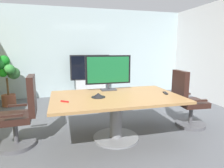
# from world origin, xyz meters

# --- Properties ---
(ground_plane) EXTENTS (7.57, 7.57, 0.00)m
(ground_plane) POSITION_xyz_m (0.00, 0.00, 0.00)
(ground_plane) COLOR #515459
(wall_back_glass_partition) EXTENTS (6.20, 0.10, 2.73)m
(wall_back_glass_partition) POSITION_xyz_m (0.00, 3.28, 1.36)
(wall_back_glass_partition) COLOR #9EB2B7
(wall_back_glass_partition) RESTS_ON ground
(conference_table) EXTENTS (2.05, 1.28, 0.74)m
(conference_table) POSITION_xyz_m (-0.14, -0.01, 0.57)
(conference_table) COLOR olive
(conference_table) RESTS_ON ground
(office_chair_left) EXTENTS (0.61, 0.58, 1.09)m
(office_chair_left) POSITION_xyz_m (-1.60, 0.13, 0.46)
(office_chair_left) COLOR #4C4C51
(office_chair_left) RESTS_ON ground
(office_chair_right) EXTENTS (0.61, 0.59, 1.09)m
(office_chair_right) POSITION_xyz_m (1.32, 0.13, 0.46)
(office_chair_right) COLOR #4C4C51
(office_chair_right) RESTS_ON ground
(tv_monitor) EXTENTS (0.84, 0.18, 0.64)m
(tv_monitor) POSITION_xyz_m (-0.15, 0.46, 1.09)
(tv_monitor) COLOR #333338
(tv_monitor) RESTS_ON conference_table
(wall_display_unit) EXTENTS (1.20, 0.36, 1.31)m
(wall_display_unit) POSITION_xyz_m (-0.12, 2.93, 0.44)
(wall_display_unit) COLOR #B7BABC
(wall_display_unit) RESTS_ON ground
(potted_plant) EXTENTS (0.66, 0.58, 1.32)m
(potted_plant) POSITION_xyz_m (-2.34, 2.54, 0.82)
(potted_plant) COLOR brown
(potted_plant) RESTS_ON ground
(conference_phone) EXTENTS (0.22, 0.22, 0.07)m
(conference_phone) POSITION_xyz_m (-0.44, -0.04, 0.77)
(conference_phone) COLOR black
(conference_phone) RESTS_ON conference_table
(remote_control) EXTENTS (0.09, 0.18, 0.02)m
(remote_control) POSITION_xyz_m (0.72, -0.08, 0.74)
(remote_control) COLOR black
(remote_control) RESTS_ON conference_table
(whiteboard_marker) EXTENTS (0.11, 0.10, 0.02)m
(whiteboard_marker) POSITION_xyz_m (-0.95, -0.18, 0.75)
(whiteboard_marker) COLOR red
(whiteboard_marker) RESTS_ON conference_table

